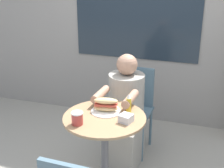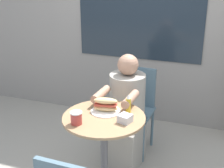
{
  "view_description": "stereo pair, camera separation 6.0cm",
  "coord_description": "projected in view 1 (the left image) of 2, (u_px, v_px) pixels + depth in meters",
  "views": [
    {
      "loc": [
        0.72,
        -2.03,
        1.86
      ],
      "look_at": [
        0.0,
        0.19,
        0.96
      ],
      "focal_mm": 50.0,
      "sensor_mm": 36.0,
      "label": 1
    },
    {
      "loc": [
        0.77,
        -2.01,
        1.86
      ],
      "look_at": [
        0.0,
        0.19,
        0.96
      ],
      "focal_mm": 50.0,
      "sensor_mm": 36.0,
      "label": 2
    }
  ],
  "objects": [
    {
      "name": "storefront_wall",
      "position": [
        149.0,
        6.0,
        3.55
      ],
      "size": [
        8.0,
        0.09,
        2.8
      ],
      "color": "gray",
      "rests_on": "ground_plane"
    },
    {
      "name": "diner_chair",
      "position": [
        135.0,
        101.0,
        3.23
      ],
      "size": [
        0.4,
        0.4,
        0.87
      ],
      "rotation": [
        0.0,
        0.0,
        3.09
      ],
      "color": "slate",
      "rests_on": "ground_plane"
    },
    {
      "name": "condiment_bottle",
      "position": [
        129.0,
        104.0,
        2.45
      ],
      "size": [
        0.04,
        0.04,
        0.15
      ],
      "color": "gold",
      "rests_on": "cafe_table"
    },
    {
      "name": "sandwich_on_plate",
      "position": [
        106.0,
        106.0,
        2.46
      ],
      "size": [
        0.24,
        0.24,
        0.12
      ],
      "rotation": [
        0.0,
        0.0,
        0.19
      ],
      "color": "white",
      "rests_on": "cafe_table"
    },
    {
      "name": "seated_diner",
      "position": [
        125.0,
        120.0,
        2.94
      ],
      "size": [
        0.35,
        0.6,
        1.11
      ],
      "rotation": [
        0.0,
        0.0,
        3.09
      ],
      "color": "gray",
      "rests_on": "ground_plane"
    },
    {
      "name": "cafe_table",
      "position": [
        105.0,
        140.0,
        2.48
      ],
      "size": [
        0.65,
        0.65,
        0.76
      ],
      "color": "#997551",
      "rests_on": "ground_plane"
    },
    {
      "name": "drink_cup",
      "position": [
        77.0,
        118.0,
        2.27
      ],
      "size": [
        0.09,
        0.09,
        0.1
      ],
      "color": "#B73D38",
      "rests_on": "cafe_table"
    },
    {
      "name": "napkin_box",
      "position": [
        126.0,
        118.0,
        2.31
      ],
      "size": [
        0.11,
        0.11,
        0.06
      ],
      "rotation": [
        0.0,
        0.0,
        -0.3
      ],
      "color": "silver",
      "rests_on": "cafe_table"
    }
  ]
}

